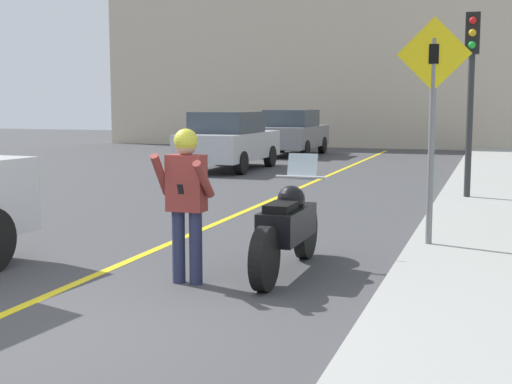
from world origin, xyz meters
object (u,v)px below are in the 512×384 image
object	(u,v)px
traffic_light	(471,69)
parked_car_silver	(229,140)
parked_car_grey	(292,132)
crossing_sign	(432,109)
motorcycle	(287,228)
person_biker	(186,190)

from	to	relation	value
traffic_light	parked_car_silver	size ratio (longest dim) A/B	0.82
parked_car_grey	crossing_sign	bearing A→B (deg)	-68.56
crossing_sign	traffic_light	bearing A→B (deg)	86.82
crossing_sign	parked_car_silver	size ratio (longest dim) A/B	0.67
motorcycle	crossing_sign	distance (m)	2.45
parked_car_grey	parked_car_silver	bearing A→B (deg)	-91.75
parked_car_grey	motorcycle	bearing A→B (deg)	-74.40
traffic_light	crossing_sign	bearing A→B (deg)	-93.18
motorcycle	traffic_light	size ratio (longest dim) A/B	0.68
crossing_sign	parked_car_grey	world-z (taller)	crossing_sign
traffic_light	parked_car_grey	distance (m)	13.31
motorcycle	person_biker	distance (m)	1.30
crossing_sign	traffic_light	xyz separation A→B (m)	(0.27, 4.90, 0.70)
parked_car_silver	person_biker	bearing A→B (deg)	-71.13
person_biker	parked_car_grey	size ratio (longest dim) A/B	0.40
person_biker	parked_car_silver	distance (m)	13.17
crossing_sign	traffic_light	world-z (taller)	traffic_light
person_biker	parked_car_grey	world-z (taller)	parked_car_grey
traffic_light	parked_car_silver	bearing A→B (deg)	142.38
parked_car_silver	parked_car_grey	distance (m)	6.10
motorcycle	parked_car_silver	bearing A→B (deg)	113.83
crossing_sign	motorcycle	bearing A→B (deg)	-134.78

